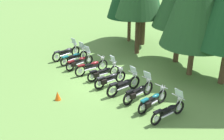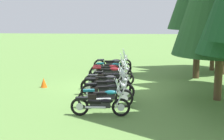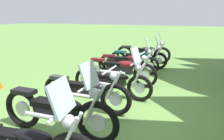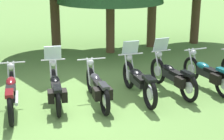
{
  "view_description": "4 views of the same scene",
  "coord_description": "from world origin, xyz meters",
  "px_view_note": "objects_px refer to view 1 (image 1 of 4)",
  "views": [
    {
      "loc": [
        11.76,
        -8.05,
        6.99
      ],
      "look_at": [
        0.2,
        0.29,
        0.76
      ],
      "focal_mm": 43.22,
      "sensor_mm": 36.0,
      "label": 1
    },
    {
      "loc": [
        16.93,
        1.36,
        3.76
      ],
      "look_at": [
        0.52,
        0.19,
        0.95
      ],
      "focal_mm": 56.09,
      "sensor_mm": 36.0,
      "label": 2
    },
    {
      "loc": [
        4.49,
        2.22,
        2.1
      ],
      "look_at": [
        -0.63,
        0.08,
        0.67
      ],
      "focal_mm": 34.31,
      "sensor_mm": 36.0,
      "label": 3
    },
    {
      "loc": [
        -1.17,
        -8.12,
        3.43
      ],
      "look_at": [
        1.1,
        0.48,
        0.66
      ],
      "focal_mm": 56.31,
      "sensor_mm": 36.0,
      "label": 4
    }
  ],
  "objects_px": {
    "motorcycle_3": "(92,66)",
    "motorcycle_7": "(138,92)",
    "motorcycle_1": "(74,57)",
    "motorcycle_8": "(152,100)",
    "motorcycle_6": "(124,85)",
    "motorcycle_4": "(103,72)",
    "motorcycle_5": "(110,79)",
    "motorcycle_0": "(67,52)",
    "traffic_cone": "(58,96)",
    "motorcycle_9": "(169,111)",
    "motorcycle_2": "(79,61)"
  },
  "relations": [
    {
      "from": "motorcycle_6",
      "to": "motorcycle_1",
      "type": "bearing_deg",
      "value": 88.62
    },
    {
      "from": "motorcycle_4",
      "to": "motorcycle_8",
      "type": "distance_m",
      "value": 4.19
    },
    {
      "from": "motorcycle_2",
      "to": "motorcycle_8",
      "type": "bearing_deg",
      "value": -96.64
    },
    {
      "from": "motorcycle_0",
      "to": "motorcycle_9",
      "type": "xyz_separation_m",
      "value": [
        9.58,
        0.22,
        -0.03
      ]
    },
    {
      "from": "motorcycle_0",
      "to": "motorcycle_5",
      "type": "height_order",
      "value": "motorcycle_0"
    },
    {
      "from": "motorcycle_0",
      "to": "traffic_cone",
      "type": "xyz_separation_m",
      "value": [
        5.03,
        -3.1,
        -0.24
      ]
    },
    {
      "from": "motorcycle_0",
      "to": "motorcycle_4",
      "type": "distance_m",
      "value": 4.32
    },
    {
      "from": "motorcycle_0",
      "to": "motorcycle_7",
      "type": "relative_size",
      "value": 1.05
    },
    {
      "from": "motorcycle_2",
      "to": "motorcycle_5",
      "type": "xyz_separation_m",
      "value": [
        3.31,
        0.09,
        -0.01
      ]
    },
    {
      "from": "motorcycle_2",
      "to": "motorcycle_7",
      "type": "relative_size",
      "value": 0.98
    },
    {
      "from": "motorcycle_2",
      "to": "motorcycle_3",
      "type": "xyz_separation_m",
      "value": [
        1.25,
        0.19,
        0.02
      ]
    },
    {
      "from": "motorcycle_4",
      "to": "motorcycle_5",
      "type": "xyz_separation_m",
      "value": [
        1.0,
        -0.22,
        -0.0
      ]
    },
    {
      "from": "motorcycle_3",
      "to": "motorcycle_0",
      "type": "bearing_deg",
      "value": 92.51
    },
    {
      "from": "motorcycle_8",
      "to": "motorcycle_7",
      "type": "bearing_deg",
      "value": 80.95
    },
    {
      "from": "motorcycle_2",
      "to": "motorcycle_6",
      "type": "xyz_separation_m",
      "value": [
        4.43,
        0.24,
        0.03
      ]
    },
    {
      "from": "motorcycle_3",
      "to": "motorcycle_9",
      "type": "distance_m",
      "value": 6.33
    },
    {
      "from": "motorcycle_2",
      "to": "motorcycle_9",
      "type": "relative_size",
      "value": 1.03
    },
    {
      "from": "motorcycle_3",
      "to": "motorcycle_7",
      "type": "bearing_deg",
      "value": -87.01
    },
    {
      "from": "motorcycle_7",
      "to": "motorcycle_8",
      "type": "height_order",
      "value": "motorcycle_7"
    },
    {
      "from": "motorcycle_4",
      "to": "motorcycle_5",
      "type": "height_order",
      "value": "motorcycle_4"
    },
    {
      "from": "motorcycle_2",
      "to": "motorcycle_5",
      "type": "distance_m",
      "value": 3.32
    },
    {
      "from": "motorcycle_1",
      "to": "traffic_cone",
      "type": "relative_size",
      "value": 4.8
    },
    {
      "from": "traffic_cone",
      "to": "motorcycle_5",
      "type": "bearing_deg",
      "value": 84.76
    },
    {
      "from": "motorcycle_0",
      "to": "motorcycle_8",
      "type": "xyz_separation_m",
      "value": [
        8.5,
        0.24,
        -0.02
      ]
    },
    {
      "from": "motorcycle_7",
      "to": "motorcycle_8",
      "type": "distance_m",
      "value": 1.05
    },
    {
      "from": "motorcycle_1",
      "to": "motorcycle_8",
      "type": "xyz_separation_m",
      "value": [
        7.48,
        0.18,
        0.01
      ]
    },
    {
      "from": "motorcycle_1",
      "to": "motorcycle_5",
      "type": "height_order",
      "value": "motorcycle_1"
    },
    {
      "from": "motorcycle_9",
      "to": "motorcycle_4",
      "type": "bearing_deg",
      "value": 89.28
    },
    {
      "from": "motorcycle_6",
      "to": "motorcycle_8",
      "type": "relative_size",
      "value": 1.06
    },
    {
      "from": "motorcycle_0",
      "to": "motorcycle_5",
      "type": "xyz_separation_m",
      "value": [
        5.32,
        -0.01,
        -0.04
      ]
    },
    {
      "from": "motorcycle_9",
      "to": "motorcycle_5",
      "type": "bearing_deg",
      "value": 92.28
    },
    {
      "from": "motorcycle_5",
      "to": "motorcycle_2",
      "type": "bearing_deg",
      "value": 90.15
    },
    {
      "from": "motorcycle_7",
      "to": "motorcycle_6",
      "type": "bearing_deg",
      "value": 88.04
    },
    {
      "from": "motorcycle_3",
      "to": "traffic_cone",
      "type": "relative_size",
      "value": 4.96
    },
    {
      "from": "motorcycle_5",
      "to": "motorcycle_6",
      "type": "xyz_separation_m",
      "value": [
        1.12,
        0.15,
        0.04
      ]
    },
    {
      "from": "motorcycle_7",
      "to": "motorcycle_0",
      "type": "bearing_deg",
      "value": 83.55
    },
    {
      "from": "motorcycle_1",
      "to": "traffic_cone",
      "type": "bearing_deg",
      "value": -138.56
    },
    {
      "from": "motorcycle_3",
      "to": "motorcycle_7",
      "type": "relative_size",
      "value": 1.04
    },
    {
      "from": "motorcycle_1",
      "to": "motorcycle_4",
      "type": "bearing_deg",
      "value": -97.74
    },
    {
      "from": "traffic_cone",
      "to": "motorcycle_0",
      "type": "bearing_deg",
      "value": 148.34
    },
    {
      "from": "motorcycle_3",
      "to": "traffic_cone",
      "type": "height_order",
      "value": "motorcycle_3"
    },
    {
      "from": "motorcycle_4",
      "to": "motorcycle_0",
      "type": "bearing_deg",
      "value": 94.94
    },
    {
      "from": "motorcycle_5",
      "to": "motorcycle_3",
      "type": "bearing_deg",
      "value": 85.68
    },
    {
      "from": "motorcycle_3",
      "to": "motorcycle_1",
      "type": "bearing_deg",
      "value": 91.57
    },
    {
      "from": "motorcycle_5",
      "to": "motorcycle_0",
      "type": "bearing_deg",
      "value": 88.53
    },
    {
      "from": "motorcycle_2",
      "to": "motorcycle_3",
      "type": "distance_m",
      "value": 1.27
    },
    {
      "from": "motorcycle_4",
      "to": "motorcycle_9",
      "type": "xyz_separation_m",
      "value": [
        5.27,
        0.01,
        -0.0
      ]
    },
    {
      "from": "motorcycle_9",
      "to": "motorcycle_2",
      "type": "bearing_deg",
      "value": 91.57
    },
    {
      "from": "motorcycle_3",
      "to": "motorcycle_6",
      "type": "bearing_deg",
      "value": -88.4
    },
    {
      "from": "motorcycle_4",
      "to": "motorcycle_6",
      "type": "distance_m",
      "value": 2.12
    }
  ]
}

